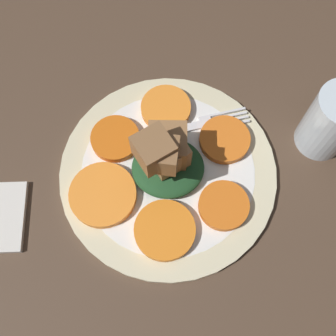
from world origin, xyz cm
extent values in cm
cube|color=#4C3828|center=(0.00, 0.00, 1.00)|extent=(120.00, 120.00, 2.00)
cylinder|color=beige|center=(0.00, 0.00, 2.50)|extent=(28.73, 28.73, 1.00)
cylinder|color=white|center=(0.00, 0.00, 2.55)|extent=(22.98, 22.98, 1.00)
cylinder|color=orange|center=(-0.10, -9.05, 3.67)|extent=(6.91, 6.91, 1.15)
cylinder|color=#D66114|center=(6.94, -4.63, 3.67)|extent=(6.58, 6.58, 1.15)
cylinder|color=orange|center=(8.42, 3.22, 3.67)|extent=(8.62, 8.62, 1.15)
cylinder|color=orange|center=(0.66, 8.08, 3.67)|extent=(7.66, 7.66, 1.15)
cylinder|color=orange|center=(-6.87, 5.16, 3.67)|extent=(6.45, 6.45, 1.15)
cylinder|color=orange|center=(-7.74, -4.00, 3.67)|extent=(6.82, 6.82, 1.15)
ellipsoid|color=#1E4723|center=(0.00, 0.00, 4.25)|extent=(9.43, 8.49, 2.30)
cube|color=olive|center=(-0.14, -1.51, 7.73)|extent=(4.89, 4.89, 4.67)
cube|color=olive|center=(-0.29, -0.57, 7.10)|extent=(4.60, 4.60, 3.41)
cube|color=#9E754C|center=(0.21, -0.63, 7.52)|extent=(5.77, 5.77, 4.25)
cube|color=brown|center=(0.70, 0.97, 10.87)|extent=(4.20, 4.20, 3.65)
cube|color=brown|center=(1.63, 0.57, 11.38)|extent=(5.44, 5.44, 3.99)
cube|color=silver|center=(1.62, -5.19, 3.30)|extent=(12.92, 3.72, 0.40)
cube|color=silver|center=(-5.50, -6.68, 3.30)|extent=(2.01, 2.58, 0.40)
cube|color=silver|center=(-8.56, -8.34, 3.30)|extent=(5.06, 1.34, 0.40)
cube|color=silver|center=(-8.70, -7.68, 3.30)|extent=(5.06, 1.34, 0.40)
cube|color=silver|center=(-8.84, -7.03, 3.30)|extent=(5.06, 1.34, 0.40)
cube|color=silver|center=(-8.97, -6.38, 3.30)|extent=(5.06, 1.34, 0.40)
cylinder|color=silver|center=(-20.97, -4.44, 7.12)|extent=(6.64, 6.64, 10.24)
camera|label=1|loc=(0.65, 19.71, 54.92)|focal=45.00mm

